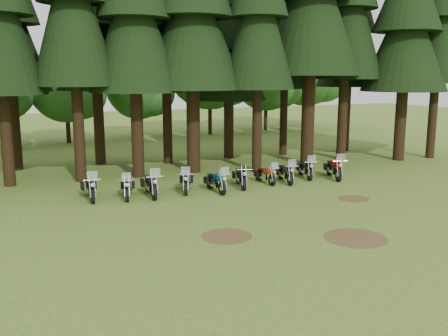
% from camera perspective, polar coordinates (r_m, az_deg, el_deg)
% --- Properties ---
extents(ground, '(120.00, 120.00, 0.00)m').
position_cam_1_polar(ground, '(20.67, 5.64, -5.08)').
color(ground, '#46671E').
rests_on(ground, ground).
extents(pine_front_9, '(5.44, 5.44, 15.89)m').
position_cam_1_polar(pine_front_9, '(34.83, 20.26, 16.50)').
color(pine_front_9, black).
rests_on(pine_front_9, ground).
extents(pine_back_2, '(4.85, 4.85, 16.30)m').
position_cam_1_polar(pine_back_2, '(32.41, -14.71, 17.73)').
color(pine_back_2, black).
rests_on(pine_back_2, ground).
extents(pine_back_3, '(4.35, 4.35, 16.20)m').
position_cam_1_polar(pine_back_3, '(31.94, -6.77, 17.99)').
color(pine_back_3, black).
rests_on(pine_back_3, ground).
extents(pine_back_4, '(4.94, 4.94, 13.78)m').
position_cam_1_polar(pine_back_4, '(33.65, 0.56, 15.20)').
color(pine_back_4, black).
rests_on(pine_back_4, ground).
extents(pine_back_5, '(3.94, 3.94, 16.33)m').
position_cam_1_polar(pine_back_5, '(35.33, 7.09, 17.40)').
color(pine_back_5, black).
rests_on(pine_back_5, ground).
extents(pine_back_6, '(4.59, 4.59, 16.58)m').
position_cam_1_polar(pine_back_6, '(38.25, 14.27, 16.86)').
color(pine_back_6, black).
rests_on(pine_back_6, ground).
extents(decid_3, '(6.12, 5.95, 7.65)m').
position_cam_1_polar(decid_3, '(42.72, -17.24, 8.75)').
color(decid_3, black).
rests_on(decid_3, ground).
extents(decid_4, '(5.93, 5.76, 7.41)m').
position_cam_1_polar(decid_4, '(45.09, -9.37, 8.98)').
color(decid_4, black).
rests_on(decid_4, ground).
extents(decid_5, '(8.45, 8.21, 10.56)m').
position_cam_1_polar(decid_5, '(46.67, -1.09, 11.46)').
color(decid_5, black).
rests_on(decid_5, ground).
extents(decid_6, '(7.06, 6.86, 8.82)m').
position_cam_1_polar(decid_6, '(50.72, 5.28, 10.19)').
color(decid_6, black).
rests_on(decid_6, ground).
extents(decid_7, '(8.44, 8.20, 10.55)m').
position_cam_1_polar(decid_7, '(52.98, 9.84, 11.20)').
color(decid_7, black).
rests_on(decid_7, ground).
extents(dirt_patch_0, '(1.80, 1.80, 0.01)m').
position_cam_1_polar(dirt_patch_0, '(17.66, 0.33, -7.78)').
color(dirt_patch_0, '#4C3D1E').
rests_on(dirt_patch_0, ground).
extents(dirt_patch_1, '(1.40, 1.40, 0.01)m').
position_cam_1_polar(dirt_patch_1, '(23.54, 14.62, -3.41)').
color(dirt_patch_1, '#4C3D1E').
rests_on(dirt_patch_1, ground).
extents(dirt_patch_2, '(2.20, 2.20, 0.01)m').
position_cam_1_polar(dirt_patch_2, '(18.06, 14.79, -7.72)').
color(dirt_patch_2, '#4C3D1E').
rests_on(dirt_patch_2, ground).
extents(motorcycle_0, '(0.47, 2.39, 1.51)m').
position_cam_1_polar(motorcycle_0, '(23.35, -15.05, -2.29)').
color(motorcycle_0, black).
rests_on(motorcycle_0, ground).
extents(motorcycle_1, '(0.81, 2.19, 1.39)m').
position_cam_1_polar(motorcycle_1, '(23.27, -10.98, -2.26)').
color(motorcycle_1, black).
rests_on(motorcycle_1, ground).
extents(motorcycle_2, '(0.56, 2.44, 1.53)m').
position_cam_1_polar(motorcycle_2, '(23.40, -8.35, -1.98)').
color(motorcycle_2, black).
rests_on(motorcycle_2, ground).
extents(motorcycle_3, '(1.07, 2.21, 1.43)m').
position_cam_1_polar(motorcycle_3, '(24.11, -4.34, -1.61)').
color(motorcycle_3, black).
rests_on(motorcycle_3, ground).
extents(motorcycle_4, '(0.41, 2.21, 1.40)m').
position_cam_1_polar(motorcycle_4, '(24.00, -0.92, -1.66)').
color(motorcycle_4, black).
rests_on(motorcycle_4, ground).
extents(motorcycle_5, '(0.78, 2.23, 0.93)m').
position_cam_1_polar(motorcycle_5, '(25.09, 1.95, -1.10)').
color(motorcycle_5, black).
rests_on(motorcycle_5, ground).
extents(motorcycle_6, '(0.38, 2.01, 1.27)m').
position_cam_1_polar(motorcycle_6, '(25.97, 4.75, -0.84)').
color(motorcycle_6, black).
rests_on(motorcycle_6, ground).
extents(motorcycle_7, '(0.77, 2.23, 1.41)m').
position_cam_1_polar(motorcycle_7, '(26.30, 7.06, -0.64)').
color(motorcycle_7, black).
rests_on(motorcycle_7, ground).
extents(motorcycle_8, '(0.88, 2.22, 1.41)m').
position_cam_1_polar(motorcycle_8, '(27.64, 9.29, -0.15)').
color(motorcycle_8, black).
rests_on(motorcycle_8, ground).
extents(motorcycle_9, '(1.12, 2.40, 1.55)m').
position_cam_1_polar(motorcycle_9, '(27.74, 12.47, -0.12)').
color(motorcycle_9, black).
rests_on(motorcycle_9, ground).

